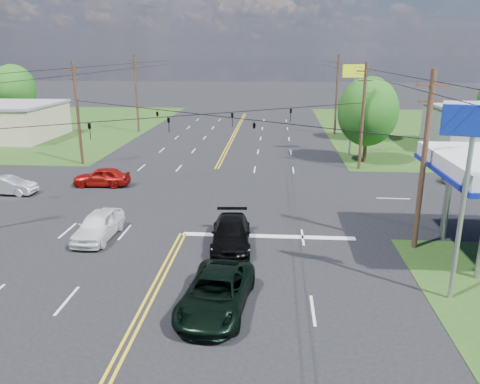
# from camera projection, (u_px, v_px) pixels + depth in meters

# --- Properties ---
(ground) EXTENTS (280.00, 280.00, 0.00)m
(ground) POSITION_uv_depth(u_px,v_px,m) (203.00, 194.00, 35.13)
(ground) COLOR black
(ground) RESTS_ON ground
(stop_bar) EXTENTS (10.00, 0.50, 0.02)m
(stop_bar) POSITION_uv_depth(u_px,v_px,m) (268.00, 236.00, 27.13)
(stop_bar) COLOR silver
(stop_bar) RESTS_ON ground
(pole_se) EXTENTS (1.60, 0.28, 9.50)m
(pole_se) POSITION_uv_depth(u_px,v_px,m) (424.00, 160.00, 24.19)
(pole_se) COLOR #3B2719
(pole_se) RESTS_ON ground
(pole_nw) EXTENTS (1.60, 0.28, 9.50)m
(pole_nw) POSITION_uv_depth(u_px,v_px,m) (78.00, 112.00, 43.26)
(pole_nw) COLOR #3B2719
(pole_nw) RESTS_ON ground
(pole_ne) EXTENTS (1.60, 0.28, 9.50)m
(pole_ne) POSITION_uv_depth(u_px,v_px,m) (363.00, 115.00, 41.38)
(pole_ne) COLOR #3B2719
(pole_ne) RESTS_ON ground
(pole_left_far) EXTENTS (1.60, 0.28, 10.00)m
(pole_left_far) POSITION_uv_depth(u_px,v_px,m) (136.00, 93.00, 61.33)
(pole_left_far) COLOR #3B2719
(pole_left_far) RESTS_ON ground
(pole_right_far) EXTENTS (1.60, 0.28, 10.00)m
(pole_right_far) POSITION_uv_depth(u_px,v_px,m) (337.00, 94.00, 59.46)
(pole_right_far) COLOR #3B2719
(pole_right_far) RESTS_ON ground
(span_wire_signals) EXTENTS (26.00, 18.00, 1.13)m
(span_wire_signals) POSITION_uv_depth(u_px,v_px,m) (202.00, 114.00, 33.41)
(span_wire_signals) COLOR black
(span_wire_signals) RESTS_ON ground
(power_lines) EXTENTS (26.04, 100.00, 0.64)m
(power_lines) POSITION_uv_depth(u_px,v_px,m) (196.00, 79.00, 30.75)
(power_lines) COLOR black
(power_lines) RESTS_ON ground
(tree_right_a) EXTENTS (5.70, 5.70, 8.18)m
(tree_right_a) POSITION_uv_depth(u_px,v_px,m) (368.00, 112.00, 44.19)
(tree_right_a) COLOR #3B2719
(tree_right_a) RESTS_ON ground
(tree_right_b) EXTENTS (4.94, 4.94, 7.09)m
(tree_right_b) POSITION_uv_depth(u_px,v_px,m) (370.00, 105.00, 55.66)
(tree_right_b) COLOR #3B2719
(tree_right_b) RESTS_ON ground
(tree_far_l) EXTENTS (6.08, 6.08, 8.72)m
(tree_far_l) POSITION_uv_depth(u_px,v_px,m) (14.00, 89.00, 66.52)
(tree_far_l) COLOR #3B2719
(tree_far_l) RESTS_ON ground
(pickup_dkgreen) EXTENTS (3.12, 5.77, 1.54)m
(pickup_dkgreen) POSITION_uv_depth(u_px,v_px,m) (216.00, 293.00, 19.23)
(pickup_dkgreen) COLOR black
(pickup_dkgreen) RESTS_ON ground
(suv_black) EXTENTS (2.44, 5.29, 1.50)m
(suv_black) POSITION_uv_depth(u_px,v_px,m) (231.00, 234.00, 25.52)
(suv_black) COLOR black
(suv_black) RESTS_ON ground
(pickup_white) EXTENTS (1.99, 4.61, 1.55)m
(pickup_white) POSITION_uv_depth(u_px,v_px,m) (98.00, 225.00, 26.70)
(pickup_white) COLOR white
(pickup_white) RESTS_ON ground
(sedan_silver) EXTENTS (4.15, 1.64, 1.34)m
(sedan_silver) POSITION_uv_depth(u_px,v_px,m) (9.00, 186.00, 35.04)
(sedan_silver) COLOR silver
(sedan_silver) RESTS_ON ground
(sedan_red) EXTENTS (4.46, 1.94, 1.50)m
(sedan_red) POSITION_uv_depth(u_px,v_px,m) (102.00, 177.00, 37.19)
(sedan_red) COLOR #960F0A
(sedan_red) RESTS_ON ground
(sedan_far) EXTENTS (5.06, 2.59, 1.41)m
(sedan_far) POSITION_uv_depth(u_px,v_px,m) (474.00, 176.00, 37.64)
(sedan_far) COLOR #9E9EA2
(sedan_far) RESTS_ON ground
(polesign_se) EXTENTS (2.42, 0.87, 8.32)m
(polesign_se) POSITION_uv_depth(u_px,v_px,m) (471.00, 149.00, 18.41)
(polesign_se) COLOR #A5A5AA
(polesign_se) RESTS_ON ground
(polesign_ne) EXTENTS (2.49, 0.82, 9.11)m
(polesign_ne) POSITION_uv_depth(u_px,v_px,m) (354.00, 84.00, 46.45)
(polesign_ne) COLOR #A5A5AA
(polesign_ne) RESTS_ON ground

